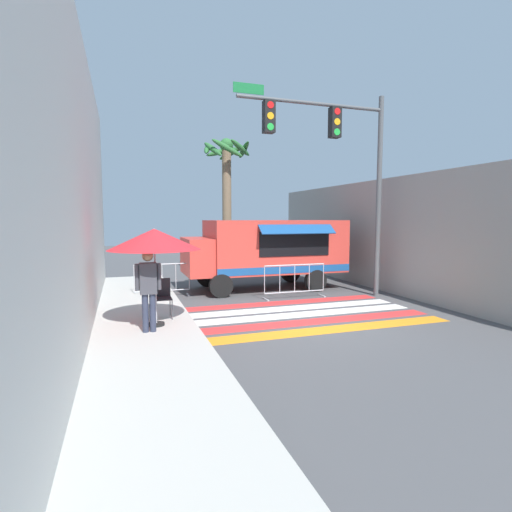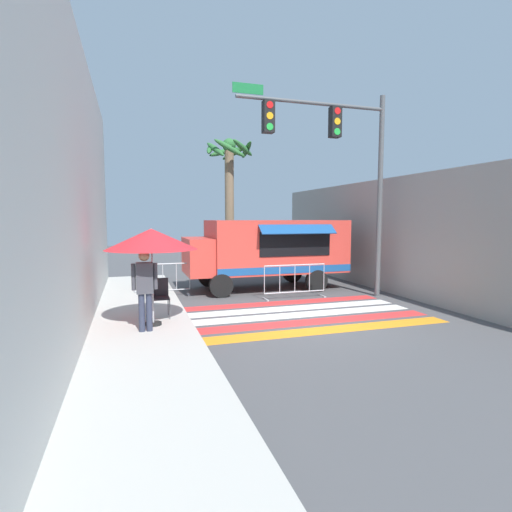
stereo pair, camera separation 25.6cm
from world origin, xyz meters
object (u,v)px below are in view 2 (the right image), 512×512
at_px(barricade_side, 163,280).
at_px(palm_tree, 229,183).
at_px(food_truck, 264,248).
at_px(patio_umbrella, 151,239).
at_px(vendor_person, 145,285).
at_px(folding_chair, 159,294).
at_px(traffic_signal_pole, 337,151).
at_px(barricade_front, 295,281).

height_order(barricade_side, palm_tree, palm_tree).
relative_size(food_truck, patio_umbrella, 2.61).
bearing_deg(palm_tree, vendor_person, -113.92).
xyz_separation_m(food_truck, barricade_side, (-3.58, -0.32, -0.95)).
height_order(vendor_person, barricade_side, vendor_person).
relative_size(vendor_person, barricade_side, 0.97).
relative_size(folding_chair, barricade_side, 0.53).
bearing_deg(traffic_signal_pole, patio_umbrella, -159.93).
height_order(patio_umbrella, folding_chair, patio_umbrella).
distance_m(folding_chair, palm_tree, 9.42).
bearing_deg(traffic_signal_pole, food_truck, 122.68).
relative_size(traffic_signal_pole, vendor_person, 3.71).
xyz_separation_m(traffic_signal_pole, folding_chair, (-5.46, -1.35, -3.85)).
distance_m(food_truck, barricade_front, 2.14).
relative_size(traffic_signal_pole, barricade_front, 3.07).
relative_size(vendor_person, palm_tree, 0.28).
height_order(traffic_signal_pole, patio_umbrella, traffic_signal_pole).
height_order(barricade_front, barricade_side, same).
bearing_deg(patio_umbrella, folding_chair, 75.22).
distance_m(food_truck, traffic_signal_pole, 4.21).
xyz_separation_m(traffic_signal_pole, palm_tree, (-1.77, 6.62, -0.44)).
xyz_separation_m(barricade_side, palm_tree, (3.34, 4.55, 3.61)).
xyz_separation_m(vendor_person, barricade_side, (0.71, 4.59, -0.61)).
bearing_deg(barricade_front, barricade_side, 158.59).
relative_size(traffic_signal_pole, folding_chair, 6.82).
bearing_deg(palm_tree, folding_chair, -114.82).
bearing_deg(food_truck, folding_chair, -136.30).
bearing_deg(traffic_signal_pole, palm_tree, 104.98).
bearing_deg(vendor_person, barricade_side, 86.67).
bearing_deg(patio_umbrella, traffic_signal_pole, 20.07).
bearing_deg(traffic_signal_pole, folding_chair, -166.09).
xyz_separation_m(traffic_signal_pole, patio_umbrella, (-5.64, -2.06, -2.50)).
bearing_deg(folding_chair, vendor_person, -102.41).
height_order(food_truck, barricade_side, food_truck).
bearing_deg(food_truck, barricade_side, -174.84).
bearing_deg(barricade_side, vendor_person, -98.80).
xyz_separation_m(folding_chair, barricade_front, (4.32, 1.86, -0.19)).
height_order(food_truck, barricade_front, food_truck).
height_order(barricade_front, palm_tree, palm_tree).
xyz_separation_m(food_truck, vendor_person, (-4.29, -4.91, -0.33)).
bearing_deg(barricade_front, patio_umbrella, -150.29).
relative_size(food_truck, vendor_person, 3.27).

